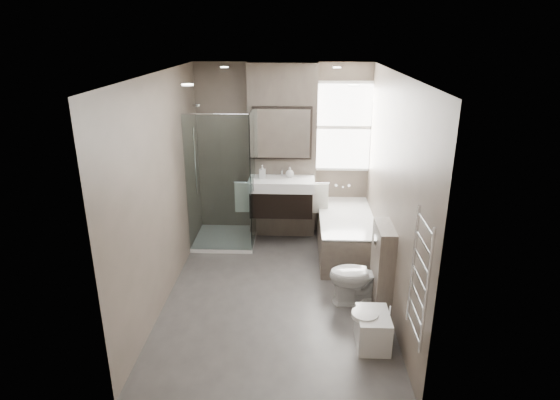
# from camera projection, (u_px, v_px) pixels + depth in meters

# --- Properties ---
(room) EXTENTS (2.70, 3.90, 2.70)m
(room) POSITION_uv_depth(u_px,v_px,m) (276.00, 191.00, 5.30)
(room) COLOR #484442
(room) RESTS_ON ground
(vanity_pier) EXTENTS (1.00, 0.25, 2.60)m
(vanity_pier) POSITION_uv_depth(u_px,v_px,m) (282.00, 153.00, 6.97)
(vanity_pier) COLOR #64594F
(vanity_pier) RESTS_ON ground
(vanity) EXTENTS (0.95, 0.47, 0.66)m
(vanity) POSITION_uv_depth(u_px,v_px,m) (281.00, 196.00, 6.83)
(vanity) COLOR black
(vanity) RESTS_ON vanity_pier
(mirror_cabinet) EXTENTS (0.86, 0.08, 0.76)m
(mirror_cabinet) POSITION_uv_depth(u_px,v_px,m) (282.00, 133.00, 6.70)
(mirror_cabinet) COLOR black
(mirror_cabinet) RESTS_ON vanity_pier
(towel_left) EXTENTS (0.24, 0.06, 0.44)m
(towel_left) POSITION_uv_depth(u_px,v_px,m) (243.00, 197.00, 6.84)
(towel_left) COLOR silver
(towel_left) RESTS_ON vanity_pier
(towel_right) EXTENTS (0.24, 0.06, 0.44)m
(towel_right) POSITION_uv_depth(u_px,v_px,m) (320.00, 198.00, 6.80)
(towel_right) COLOR silver
(towel_right) RESTS_ON vanity_pier
(shower_enclosure) EXTENTS (0.90, 0.90, 2.00)m
(shower_enclosure) POSITION_uv_depth(u_px,v_px,m) (230.00, 213.00, 6.88)
(shower_enclosure) COLOR white
(shower_enclosure) RESTS_ON ground
(bathtub) EXTENTS (0.75, 1.60, 0.57)m
(bathtub) POSITION_uv_depth(u_px,v_px,m) (346.00, 233.00, 6.63)
(bathtub) COLOR #64594F
(bathtub) RESTS_ON ground
(window) EXTENTS (0.98, 0.06, 1.33)m
(window) POSITION_uv_depth(u_px,v_px,m) (344.00, 127.00, 6.90)
(window) COLOR white
(window) RESTS_ON room
(toilet) EXTENTS (0.70, 0.40, 0.71)m
(toilet) POSITION_uv_depth(u_px,v_px,m) (360.00, 276.00, 5.39)
(toilet) COLOR white
(toilet) RESTS_ON ground
(cistern_box) EXTENTS (0.19, 0.55, 1.00)m
(cistern_box) POSITION_uv_depth(u_px,v_px,m) (382.00, 267.00, 5.29)
(cistern_box) COLOR #64594F
(cistern_box) RESTS_ON ground
(bidet) EXTENTS (0.39, 0.44, 0.47)m
(bidet) POSITION_uv_depth(u_px,v_px,m) (372.00, 329.00, 4.71)
(bidet) COLOR white
(bidet) RESTS_ON ground
(towel_radiator) EXTENTS (0.03, 0.49, 1.10)m
(towel_radiator) POSITION_uv_depth(u_px,v_px,m) (420.00, 278.00, 3.81)
(towel_radiator) COLOR silver
(towel_radiator) RESTS_ON room
(soap_bottle_a) EXTENTS (0.09, 0.09, 0.19)m
(soap_bottle_a) POSITION_uv_depth(u_px,v_px,m) (262.00, 172.00, 6.76)
(soap_bottle_a) COLOR white
(soap_bottle_a) RESTS_ON vanity
(soap_bottle_b) EXTENTS (0.12, 0.12, 0.15)m
(soap_bottle_b) POSITION_uv_depth(u_px,v_px,m) (290.00, 172.00, 6.80)
(soap_bottle_b) COLOR white
(soap_bottle_b) RESTS_ON vanity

